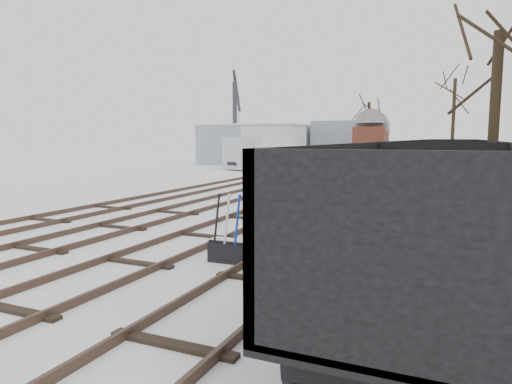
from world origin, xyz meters
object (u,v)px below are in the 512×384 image
worker (271,230)px  panel_van (282,157)px  ground_frame (238,250)px  box_van_wagon (371,142)px  lorry (267,147)px  crane (236,140)px  freight_wagon_a (427,262)px

worker → panel_van: (-10.11, 27.38, 0.32)m
ground_frame → box_van_wagon: box_van_wagon is taller
worker → lorry: bearing=10.7°
ground_frame → worker: (0.75, 0.10, 0.49)m
box_van_wagon → panel_van: box_van_wagon is taller
lorry → crane: crane is taller
panel_van → crane: 9.69m
lorry → panel_van: lorry is taller
freight_wagon_a → box_van_wagon: 34.82m
ground_frame → freight_wagon_a: 4.61m
box_van_wagon → crane: (-14.03, 1.64, 0.15)m
freight_wagon_a → box_van_wagon: (-6.70, 34.14, 1.33)m
freight_wagon_a → lorry: (-15.15, 30.69, 0.87)m
lorry → crane: size_ratio=0.89×
worker → lorry: size_ratio=0.19×
freight_wagon_a → crane: 41.38m
worker → lorry: lorry is taller
worker → freight_wagon_a: bearing=-136.7°
freight_wagon_a → ground_frame: bearing=151.7°
ground_frame → freight_wagon_a: freight_wagon_a is taller
ground_frame → worker: worker is taller
freight_wagon_a → lorry: bearing=116.3°
worker → box_van_wagon: size_ratio=0.29×
ground_frame → crane: 37.62m
freight_wagon_a → lorry: size_ratio=0.77×
freight_wagon_a → panel_van: 32.51m
ground_frame → lorry: 30.67m
freight_wagon_a → box_van_wagon: bearing=101.1°
box_van_wagon → freight_wagon_a: bearing=-82.4°
ground_frame → worker: 0.90m
freight_wagon_a → worker: bearing=145.3°
ground_frame → lorry: lorry is taller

